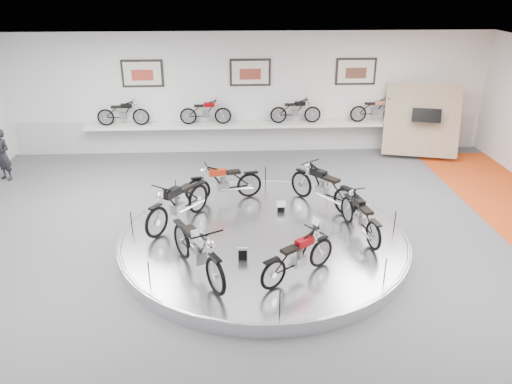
{
  "coord_description": "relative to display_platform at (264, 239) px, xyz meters",
  "views": [
    {
      "loc": [
        -0.7,
        -9.54,
        5.6
      ],
      "look_at": [
        -0.15,
        0.6,
        1.19
      ],
      "focal_mm": 35.0,
      "sensor_mm": 36.0,
      "label": 1
    }
  ],
  "objects": [
    {
      "name": "dado_band",
      "position": [
        0.0,
        6.68,
        0.4
      ],
      "size": [
        15.68,
        0.04,
        1.1
      ],
      "primitive_type": "cube",
      "color": "#BCBCBA",
      "rests_on": "floor"
    },
    {
      "name": "shelf_bike_d",
      "position": [
        4.2,
        6.4,
        1.27
      ],
      "size": [
        1.22,
        0.43,
        0.73
      ],
      "primitive_type": null,
      "color": "silver",
      "rests_on": "shelf"
    },
    {
      "name": "wall_back",
      "position": [
        0.0,
        6.7,
        1.85
      ],
      "size": [
        16.0,
        0.0,
        16.0
      ],
      "primitive_type": "plane",
      "rotation": [
        1.57,
        0.0,
        0.0
      ],
      "color": "silver",
      "rests_on": "floor"
    },
    {
      "name": "display_platform",
      "position": [
        0.0,
        0.0,
        0.0
      ],
      "size": [
        6.4,
        6.4,
        0.3
      ],
      "primitive_type": "cylinder",
      "color": "silver",
      "rests_on": "floor"
    },
    {
      "name": "bike_d",
      "position": [
        -1.37,
        -1.58,
        0.7
      ],
      "size": [
        1.47,
        1.97,
        1.11
      ],
      "primitive_type": null,
      "rotation": [
        0.0,
        0.0,
        5.2
      ],
      "color": "silver",
      "rests_on": "display_platform"
    },
    {
      "name": "display_panel",
      "position": [
        5.6,
        5.8,
        1.1
      ],
      "size": [
        2.56,
        1.52,
        2.3
      ],
      "primitive_type": "cube",
      "rotation": [
        -0.35,
        0.0,
        -0.26
      ],
      "color": "tan",
      "rests_on": "floor"
    },
    {
      "name": "poster_right",
      "position": [
        3.5,
        6.66,
        2.55
      ],
      "size": [
        1.35,
        0.06,
        0.88
      ],
      "primitive_type": "cube",
      "color": "beige",
      "rests_on": "wall_back"
    },
    {
      "name": "shelf_bike_b",
      "position": [
        -1.5,
        6.4,
        1.27
      ],
      "size": [
        1.22,
        0.43,
        0.73
      ],
      "primitive_type": null,
      "color": "maroon",
      "rests_on": "shelf"
    },
    {
      "name": "shelf_bike_a",
      "position": [
        -4.2,
        6.4,
        1.27
      ],
      "size": [
        1.22,
        0.43,
        0.73
      ],
      "primitive_type": null,
      "color": "black",
      "rests_on": "shelf"
    },
    {
      "name": "shelf_bike_c",
      "position": [
        1.5,
        6.4,
        1.27
      ],
      "size": [
        1.22,
        0.43,
        0.73
      ],
      "primitive_type": null,
      "color": "black",
      "rests_on": "shelf"
    },
    {
      "name": "platform_rim",
      "position": [
        0.0,
        0.0,
        0.12
      ],
      "size": [
        6.4,
        6.4,
        0.1
      ],
      "primitive_type": "torus",
      "color": "#B2B2BA",
      "rests_on": "display_platform"
    },
    {
      "name": "bike_f",
      "position": [
        2.11,
        -0.17,
        0.63
      ],
      "size": [
        0.9,
        1.71,
        0.96
      ],
      "primitive_type": null,
      "rotation": [
        0.0,
        0.0,
        8.06
      ],
      "color": "black",
      "rests_on": "display_platform"
    },
    {
      "name": "bike_b",
      "position": [
        -0.89,
        1.89,
        0.65
      ],
      "size": [
        1.79,
        0.98,
        1.0
      ],
      "primitive_type": null,
      "rotation": [
        0.0,
        0.0,
        3.38
      ],
      "color": "#B62810",
      "rests_on": "display_platform"
    },
    {
      "name": "bike_e",
      "position": [
        0.53,
        -1.78,
        0.61
      ],
      "size": [
        1.59,
        1.36,
        0.92
      ],
      "primitive_type": null,
      "rotation": [
        0.0,
        0.0,
        6.91
      ],
      "color": "maroon",
      "rests_on": "display_platform"
    },
    {
      "name": "poster_center",
      "position": [
        0.0,
        6.66,
        2.55
      ],
      "size": [
        1.35,
        0.06,
        0.88
      ],
      "primitive_type": "cube",
      "color": "beige",
      "rests_on": "wall_back"
    },
    {
      "name": "bike_c",
      "position": [
        -1.93,
        0.58,
        0.7
      ],
      "size": [
        1.59,
        1.9,
        1.09
      ],
      "primitive_type": null,
      "rotation": [
        0.0,
        0.0,
        4.11
      ],
      "color": "black",
      "rests_on": "display_platform"
    },
    {
      "name": "poster_left",
      "position": [
        -3.5,
        6.66,
        2.55
      ],
      "size": [
        1.35,
        0.06,
        0.88
      ],
      "primitive_type": "cube",
      "color": "beige",
      "rests_on": "wall_back"
    },
    {
      "name": "shelf",
      "position": [
        0.0,
        6.4,
        0.85
      ],
      "size": [
        11.0,
        0.55,
        0.1
      ],
      "primitive_type": "cube",
      "color": "silver",
      "rests_on": "wall_back"
    },
    {
      "name": "floor",
      "position": [
        0.0,
        -0.3,
        -0.15
      ],
      "size": [
        16.0,
        16.0,
        0.0
      ],
      "primitive_type": "plane",
      "color": "#535356",
      "rests_on": "ground"
    },
    {
      "name": "visitor",
      "position": [
        -7.4,
        4.4,
        0.62
      ],
      "size": [
        0.67,
        0.59,
        1.54
      ],
      "primitive_type": "imported",
      "rotation": [
        0.0,
        0.0,
        -0.49
      ],
      "color": "black",
      "rests_on": "floor"
    },
    {
      "name": "bike_a",
      "position": [
        1.56,
        1.41,
        0.68
      ],
      "size": [
        1.63,
        1.82,
        1.07
      ],
      "primitive_type": null,
      "rotation": [
        0.0,
        0.0,
        2.24
      ],
      "color": "black",
      "rests_on": "display_platform"
    },
    {
      "name": "ceiling",
      "position": [
        0.0,
        -0.3,
        3.85
      ],
      "size": [
        16.0,
        16.0,
        0.0
      ],
      "primitive_type": "plane",
      "rotation": [
        3.14,
        0.0,
        0.0
      ],
      "color": "white",
      "rests_on": "wall_back"
    }
  ]
}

